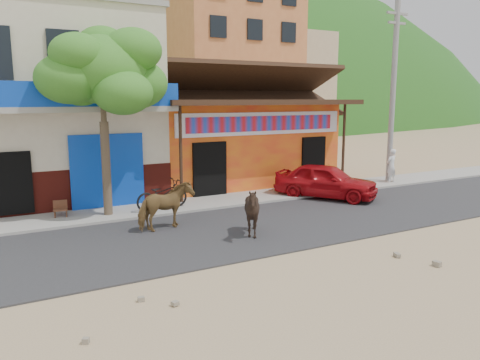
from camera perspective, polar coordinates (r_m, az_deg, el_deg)
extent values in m
plane|color=#9E825B|center=(12.81, 11.52, -7.75)|extent=(120.00, 120.00, 0.00)
cube|color=#28282B|center=(14.71, 5.21, -5.19)|extent=(60.00, 5.00, 0.04)
cube|color=gray|center=(17.62, -1.17, -2.49)|extent=(60.00, 2.00, 0.12)
cube|color=orange|center=(21.78, -1.43, 4.52)|extent=(8.00, 6.00, 3.60)
cube|color=beige|center=(19.41, -21.72, 8.20)|extent=(7.00, 6.00, 7.00)
cube|color=#CC723F|center=(37.40, -1.84, 13.21)|extent=(9.00, 9.00, 12.00)
cube|color=tan|center=(47.09, 4.74, 11.28)|extent=(8.00, 8.00, 10.00)
ellipsoid|color=#194C14|center=(80.06, -23.83, 14.93)|extent=(100.00, 40.00, 24.00)
cylinder|color=gray|center=(22.24, 18.15, 10.14)|extent=(0.24, 0.24, 8.00)
imported|color=brown|center=(13.84, -9.06, -3.20)|extent=(1.77, 1.10, 1.39)
imported|color=black|center=(13.03, 1.51, -3.83)|extent=(1.59, 1.50, 1.42)
imported|color=#AB0C12|center=(18.36, 10.42, -0.09)|extent=(3.50, 4.13, 1.33)
imported|color=black|center=(16.12, -9.47, -1.76)|extent=(1.98, 0.94, 1.00)
imported|color=white|center=(22.07, 17.96, 1.68)|extent=(0.59, 0.43, 1.50)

